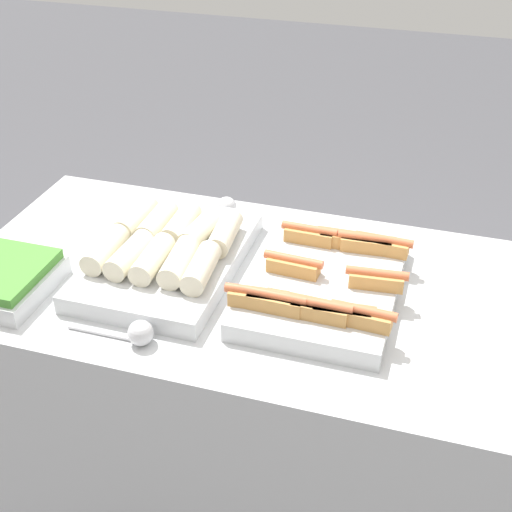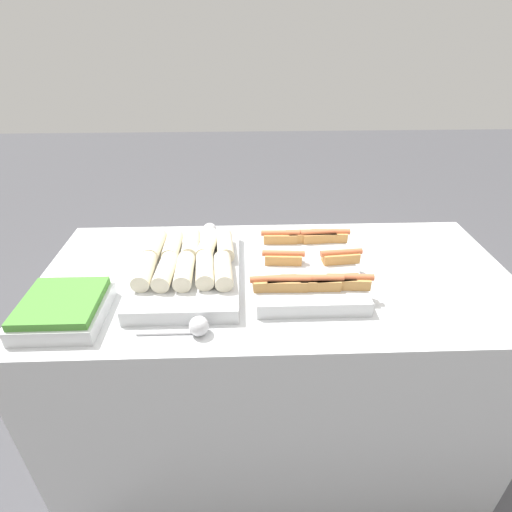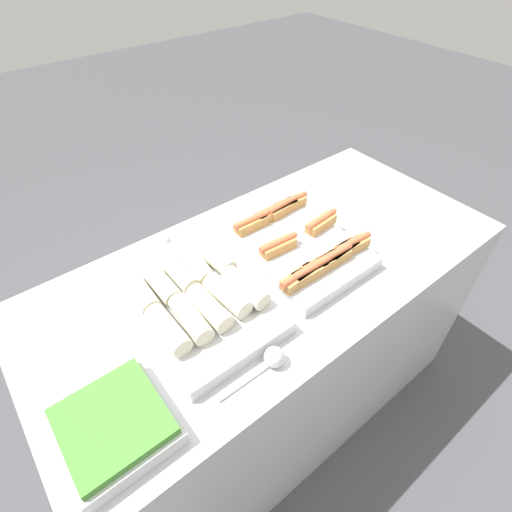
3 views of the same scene
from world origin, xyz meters
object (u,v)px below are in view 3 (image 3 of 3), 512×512
Objects in this scene: serving_spoon_far at (162,244)px; serving_spoon_near at (272,359)px; tray_side_front at (115,426)px; tray_wraps at (195,297)px; tray_hotdogs at (296,245)px.

serving_spoon_near is at bearing -89.43° from serving_spoon_far.
tray_side_front is 1.27× the size of serving_spoon_far.
tray_side_front is 1.19× the size of serving_spoon_near.
tray_side_front is 0.42m from serving_spoon_near.
tray_wraps is 2.10× the size of tray_side_front.
tray_wraps is 2.50× the size of serving_spoon_near.
tray_hotdogs reaches higher than serving_spoon_far.
tray_side_front is at bearing -127.78° from serving_spoon_far.
tray_hotdogs reaches higher than tray_side_front.
tray_hotdogs is 2.32× the size of serving_spoon_near.
serving_spoon_near is at bearing -79.76° from tray_wraps.
tray_wraps reaches higher than serving_spoon_near.
serving_spoon_near is at bearing -140.52° from tray_hotdogs.
serving_spoon_far is (0.05, 0.30, -0.02)m from tray_wraps.
serving_spoon_far is at bearing 52.22° from tray_side_front.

